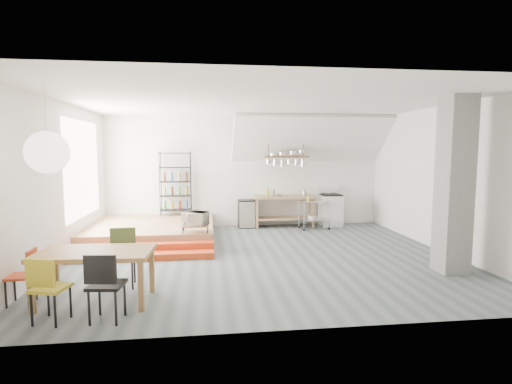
{
  "coord_description": "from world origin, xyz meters",
  "views": [
    {
      "loc": [
        -1.15,
        -8.17,
        2.23
      ],
      "look_at": [
        -0.02,
        0.8,
        1.28
      ],
      "focal_mm": 28.0,
      "sensor_mm": 36.0,
      "label": 1
    }
  ],
  "objects": [
    {
      "name": "paper_lantern",
      "position": [
        -3.37,
        -2.2,
        2.2
      ],
      "size": [
        0.6,
        0.6,
        0.6
      ],
      "primitive_type": "sphere",
      "color": "white",
      "rests_on": "ceiling"
    },
    {
      "name": "chair_black",
      "position": [
        -2.46,
        -2.99,
        0.56
      ],
      "size": [
        0.48,
        0.48,
        0.93
      ],
      "rotation": [
        0.0,
        0.0,
        3.01
      ],
      "color": "black",
      "rests_on": "ground"
    },
    {
      "name": "concrete_column",
      "position": [
        3.3,
        -1.5,
        1.6
      ],
      "size": [
        0.5,
        0.5,
        3.2
      ],
      "primitive_type": "cube",
      "color": "slate",
      "rests_on": "ground"
    },
    {
      "name": "wire_shelving",
      "position": [
        -2.0,
        3.2,
        1.33
      ],
      "size": [
        0.88,
        0.38,
        1.8
      ],
      "color": "black",
      "rests_on": "platform"
    },
    {
      "name": "dining_table",
      "position": [
        -2.77,
        -2.23,
        0.69
      ],
      "size": [
        1.68,
        1.01,
        0.77
      ],
      "rotation": [
        0.0,
        0.0,
        -0.06
      ],
      "color": "brown",
      "rests_on": "ground"
    },
    {
      "name": "stove",
      "position": [
        2.5,
        3.16,
        0.48
      ],
      "size": [
        0.6,
        0.6,
        1.18
      ],
      "color": "white",
      "rests_on": "ground"
    },
    {
      "name": "ceiling",
      "position": [
        0.0,
        0.0,
        3.2
      ],
      "size": [
        8.0,
        7.0,
        0.02
      ],
      "primitive_type": "cube",
      "color": "white",
      "rests_on": "wall_back"
    },
    {
      "name": "microwave_shelf",
      "position": [
        -1.4,
        0.75,
        0.55
      ],
      "size": [
        0.6,
        0.4,
        0.16
      ],
      "color": "olive",
      "rests_on": "platform"
    },
    {
      "name": "floor",
      "position": [
        0.0,
        0.0,
        0.0
      ],
      "size": [
        8.0,
        8.0,
        0.0
      ],
      "primitive_type": "plane",
      "color": "#4B5557",
      "rests_on": "ground"
    },
    {
      "name": "wall_left",
      "position": [
        -4.0,
        0.0,
        1.6
      ],
      "size": [
        0.04,
        7.0,
        3.2
      ],
      "primitive_type": "cube",
      "color": "silver",
      "rests_on": "ground"
    },
    {
      "name": "bowl",
      "position": [
        0.94,
        3.1,
        0.93
      ],
      "size": [
        0.21,
        0.21,
        0.05
      ],
      "primitive_type": "imported",
      "rotation": [
        0.0,
        0.0,
        0.06
      ],
      "color": "silver",
      "rests_on": "kitchen_counter"
    },
    {
      "name": "microwave",
      "position": [
        -1.4,
        0.75,
        0.71
      ],
      "size": [
        0.63,
        0.55,
        0.29
      ],
      "primitive_type": "imported",
      "rotation": [
        0.0,
        0.0,
        -0.42
      ],
      "color": "beige",
      "rests_on": "microwave_shelf"
    },
    {
      "name": "platform",
      "position": [
        -2.5,
        2.0,
        0.2
      ],
      "size": [
        3.0,
        3.0,
        0.4
      ],
      "primitive_type": "cube",
      "color": "olive",
      "rests_on": "ground"
    },
    {
      "name": "step_lower",
      "position": [
        -2.5,
        0.05,
        0.07
      ],
      "size": [
        3.0,
        0.35,
        0.13
      ],
      "primitive_type": "cube",
      "color": "red",
      "rests_on": "ground"
    },
    {
      "name": "slope_ceiling",
      "position": [
        1.8,
        2.9,
        2.55
      ],
      "size": [
        4.4,
        1.44,
        1.32
      ],
      "primitive_type": "cube",
      "rotation": [
        -0.73,
        0.0,
        0.0
      ],
      "color": "white",
      "rests_on": "wall_back"
    },
    {
      "name": "wall_back",
      "position": [
        0.0,
        3.5,
        1.6
      ],
      "size": [
        8.0,
        0.04,
        3.2
      ],
      "primitive_type": "cube",
      "color": "silver",
      "rests_on": "ground"
    },
    {
      "name": "kitchen_counter",
      "position": [
        1.1,
        3.15,
        0.63
      ],
      "size": [
        1.8,
        0.6,
        0.91
      ],
      "color": "olive",
      "rests_on": "ground"
    },
    {
      "name": "wall_right",
      "position": [
        4.0,
        0.0,
        1.6
      ],
      "size": [
        0.04,
        7.0,
        3.2
      ],
      "primitive_type": "cube",
      "color": "silver",
      "rests_on": "ground"
    },
    {
      "name": "pot_rack",
      "position": [
        1.13,
        2.92,
        1.98
      ],
      "size": [
        1.2,
        0.5,
        1.43
      ],
      "color": "#3D2A18",
      "rests_on": "ceiling"
    },
    {
      "name": "mini_fridge",
      "position": [
        0.0,
        3.2,
        0.4
      ],
      "size": [
        0.47,
        0.47,
        0.8
      ],
      "primitive_type": "cube",
      "color": "black",
      "rests_on": "ground"
    },
    {
      "name": "step_upper",
      "position": [
        -2.5,
        0.4,
        0.13
      ],
      "size": [
        3.0,
        0.35,
        0.27
      ],
      "primitive_type": "cube",
      "color": "red",
      "rests_on": "ground"
    },
    {
      "name": "rolling_cart",
      "position": [
        1.87,
        2.7,
        0.53
      ],
      "size": [
        0.89,
        0.58,
        0.82
      ],
      "rotation": [
        0.0,
        0.0,
        0.14
      ],
      "color": "silver",
      "rests_on": "ground"
    },
    {
      "name": "chair_mustard",
      "position": [
        -3.18,
        -2.94,
        0.53
      ],
      "size": [
        0.5,
        0.5,
        0.89
      ],
      "rotation": [
        0.0,
        0.0,
        2.87
      ],
      "color": "gold",
      "rests_on": "ground"
    },
    {
      "name": "window_pane",
      "position": [
        -3.98,
        1.5,
        1.8
      ],
      "size": [
        0.02,
        2.5,
        2.2
      ],
      "primitive_type": "cube",
      "color": "white",
      "rests_on": "wall_left"
    },
    {
      "name": "chair_olive",
      "position": [
        -2.53,
        -1.51,
        0.56
      ],
      "size": [
        0.46,
        0.46,
        0.94
      ],
      "rotation": [
        0.0,
        0.0,
        0.07
      ],
      "color": "#4D5C2C",
      "rests_on": "ground"
    },
    {
      "name": "chair_red",
      "position": [
        -3.77,
        -2.17,
        0.48
      ],
      "size": [
        0.38,
        0.38,
        0.81
      ],
      "rotation": [
        0.0,
        0.0,
        -1.54
      ],
      "color": "#B13719",
      "rests_on": "ground"
    }
  ]
}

